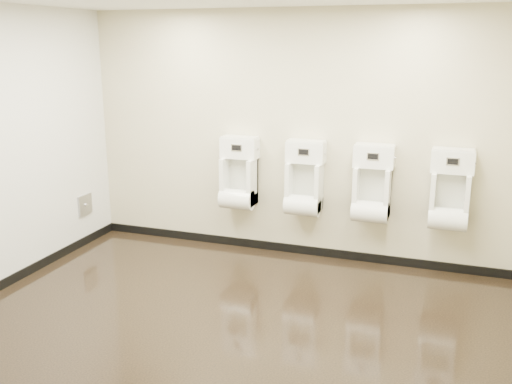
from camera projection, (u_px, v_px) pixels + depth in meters
ground at (239, 316)px, 5.22m from camera, size 5.00×3.50×0.00m
back_wall at (294, 136)px, 6.46m from camera, size 5.00×0.02×2.80m
front_wall at (128, 228)px, 3.26m from camera, size 5.00×0.02×2.80m
left_wall at (3, 149)px, 5.66m from camera, size 0.02×3.50×2.80m
tile_overlay_left at (4, 149)px, 5.66m from camera, size 0.01×3.50×2.80m
skirting_back at (291, 248)px, 6.79m from camera, size 5.00×0.02×0.10m
skirting_left at (19, 275)px, 6.00m from camera, size 0.02×3.50×0.10m
access_panel at (85, 205)px, 6.98m from camera, size 0.04×0.25×0.25m
urinal_0 at (239, 178)px, 6.65m from camera, size 0.44×0.33×0.82m
urinal_1 at (304, 184)px, 6.40m from camera, size 0.44×0.33×0.82m
urinal_2 at (372, 189)px, 6.16m from camera, size 0.44×0.33×0.82m
urinal_3 at (450, 196)px, 5.90m from camera, size 0.44×0.33×0.82m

